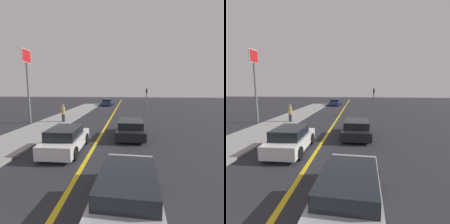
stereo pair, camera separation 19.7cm
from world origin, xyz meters
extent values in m
cube|color=gold|center=(0.00, 18.00, 0.00)|extent=(0.20, 60.00, 0.01)
cube|color=gray|center=(-5.26, 17.06, 0.06)|extent=(3.36, 34.11, 0.13)
cube|color=#9E9EA3|center=(2.02, 3.82, 0.53)|extent=(1.89, 4.15, 0.68)
cube|color=black|center=(2.02, 3.61, 1.07)|extent=(1.61, 2.31, 0.41)
cylinder|color=black|center=(1.26, 5.12, 0.34)|extent=(0.25, 0.70, 0.69)
cylinder|color=black|center=(2.88, 5.04, 0.34)|extent=(0.25, 0.70, 0.69)
cube|color=silver|center=(-1.39, 8.32, 0.51)|extent=(1.78, 3.93, 0.65)
cube|color=black|center=(-1.39, 8.12, 1.09)|extent=(1.55, 2.17, 0.51)
cylinder|color=black|center=(-2.23, 9.52, 0.33)|extent=(0.23, 0.67, 0.67)
cylinder|color=black|center=(-0.60, 9.54, 0.33)|extent=(0.23, 0.67, 0.67)
cylinder|color=black|center=(-2.19, 7.10, 0.33)|extent=(0.23, 0.67, 0.67)
cylinder|color=black|center=(-0.56, 7.12, 0.33)|extent=(0.23, 0.67, 0.67)
cube|color=black|center=(2.18, 11.55, 0.47)|extent=(1.93, 4.17, 0.58)
cube|color=black|center=(2.18, 11.34, 0.98)|extent=(1.68, 2.30, 0.46)
cylinder|color=black|center=(1.31, 12.85, 0.32)|extent=(0.23, 0.65, 0.65)
cylinder|color=black|center=(3.09, 12.82, 0.32)|extent=(0.23, 0.65, 0.65)
cylinder|color=black|center=(1.28, 10.28, 0.32)|extent=(0.23, 0.65, 0.65)
cylinder|color=black|center=(3.06, 10.25, 0.32)|extent=(0.23, 0.65, 0.65)
cube|color=navy|center=(-2.01, 32.67, 0.48)|extent=(2.00, 4.51, 0.59)
cube|color=black|center=(-2.01, 32.44, 1.02)|extent=(1.67, 2.52, 0.48)
cylinder|color=black|center=(-2.75, 34.08, 0.34)|extent=(0.26, 0.70, 0.69)
cylinder|color=black|center=(-1.10, 33.98, 0.34)|extent=(0.26, 0.70, 0.69)
cylinder|color=black|center=(-2.91, 31.35, 0.34)|extent=(0.26, 0.70, 0.69)
cylinder|color=black|center=(-1.26, 31.25, 0.34)|extent=(0.26, 0.70, 0.69)
cylinder|color=#282D3D|center=(-4.39, 15.71, 0.49)|extent=(0.31, 0.31, 0.72)
cylinder|color=tan|center=(-4.39, 15.71, 1.20)|extent=(0.36, 0.36, 0.72)
sphere|color=tan|center=(-4.39, 15.71, 1.68)|extent=(0.23, 0.23, 0.23)
cylinder|color=slate|center=(4.20, 21.40, 1.66)|extent=(0.12, 0.12, 3.32)
cube|color=black|center=(4.20, 21.22, 3.04)|extent=(0.18, 0.18, 0.55)
sphere|color=red|center=(4.20, 21.13, 3.21)|extent=(0.14, 0.14, 0.14)
cylinder|color=slate|center=(-7.68, 15.43, 2.93)|extent=(0.20, 0.20, 5.86)
cube|color=silver|center=(-7.68, 15.43, 6.42)|extent=(0.08, 1.43, 1.24)
cube|color=red|center=(-7.68, 15.43, 6.42)|extent=(0.12, 1.31, 1.12)
camera|label=1|loc=(2.02, -0.74, 3.51)|focal=28.00mm
camera|label=2|loc=(2.22, -0.72, 3.51)|focal=28.00mm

